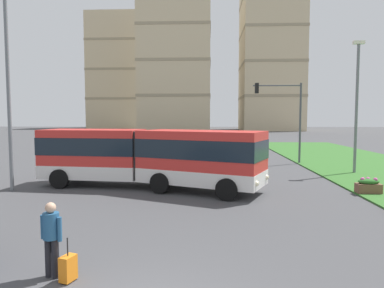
% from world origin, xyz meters
% --- Properties ---
extents(articulated_bus, '(11.86, 5.43, 3.00)m').
position_xyz_m(articulated_bus, '(-1.81, 11.85, 1.65)').
color(articulated_bus, red).
rests_on(articulated_bus, ground).
extents(car_silver_hatch, '(4.48, 2.19, 1.58)m').
position_xyz_m(car_silver_hatch, '(-6.04, 18.52, 0.75)').
color(car_silver_hatch, '#B7BABF').
rests_on(car_silver_hatch, ground).
extents(pedestrian_crossing, '(0.56, 0.36, 1.74)m').
position_xyz_m(pedestrian_crossing, '(-2.30, 1.64, 1.00)').
color(pedestrian_crossing, black).
rests_on(pedestrian_crossing, ground).
extents(rolling_suitcase, '(0.34, 0.42, 0.97)m').
position_xyz_m(rolling_suitcase, '(-1.85, 1.44, 0.31)').
color(rolling_suitcase, orange).
rests_on(rolling_suitcase, ground).
extents(flower_planter_3, '(1.10, 0.56, 0.74)m').
position_xyz_m(flower_planter_3, '(8.84, 10.83, 0.43)').
color(flower_planter_3, brown).
rests_on(flower_planter_3, grass_median).
extents(traffic_light_far_right, '(3.80, 0.28, 6.33)m').
position_xyz_m(traffic_light_far_right, '(7.25, 22.00, 4.32)').
color(traffic_light_far_right, '#474C51').
rests_on(traffic_light_far_right, ground).
extents(streetlight_left, '(0.70, 0.28, 9.97)m').
position_xyz_m(streetlight_left, '(-8.50, 10.86, 5.43)').
color(streetlight_left, slate).
rests_on(streetlight_left, ground).
extents(streetlight_median, '(0.70, 0.28, 8.47)m').
position_xyz_m(streetlight_median, '(10.74, 17.14, 4.68)').
color(streetlight_median, slate).
rests_on(streetlight_median, ground).
extents(apartment_tower_west, '(17.30, 16.37, 37.62)m').
position_xyz_m(apartment_tower_west, '(-30.00, 114.58, 18.83)').
color(apartment_tower_west, beige).
rests_on(apartment_tower_west, ground).
extents(apartment_tower_westcentre, '(18.99, 15.63, 35.63)m').
position_xyz_m(apartment_tower_westcentre, '(-7.79, 90.66, 17.84)').
color(apartment_tower_westcentre, beige).
rests_on(apartment_tower_westcentre, ground).
extents(apartment_tower_centre, '(16.29, 19.18, 44.60)m').
position_xyz_m(apartment_tower_centre, '(18.56, 95.57, 22.32)').
color(apartment_tower_centre, beige).
rests_on(apartment_tower_centre, ground).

